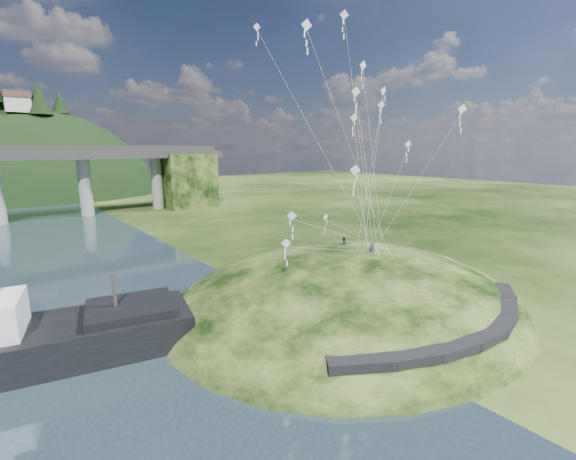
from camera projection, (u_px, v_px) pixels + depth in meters
ground at (295, 335)px, 30.49m from camera, size 320.00×320.00×0.00m
grass_hill at (346, 317)px, 37.18m from camera, size 36.00×32.00×13.00m
footpath at (465, 329)px, 27.08m from camera, size 22.29×5.84×0.83m
work_barge at (12, 341)px, 25.59m from camera, size 23.04×10.75×7.79m
wooden_dock at (191, 322)px, 31.82m from camera, size 13.86×4.13×0.98m
kite_flyers at (356, 239)px, 37.82m from camera, size 1.02×4.48×2.04m
kite_swarm at (356, 112)px, 34.49m from camera, size 19.32×14.62×20.79m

